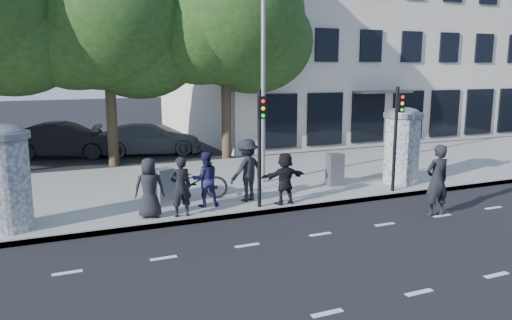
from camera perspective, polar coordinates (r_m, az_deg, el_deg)
name	(u,v)px	position (r m, az deg, el deg)	size (l,w,h in m)	color
ground	(352,253)	(11.73, 10.91, -10.40)	(120.00, 120.00, 0.00)	black
sidewalk	(234,181)	(18.11, -2.56, -2.46)	(40.00, 8.00, 0.15)	gray
curb	(282,210)	(14.60, 3.03, -5.67)	(40.00, 0.10, 0.16)	slate
lane_dash_near	(419,293)	(10.14, 18.14, -14.20)	(32.00, 0.12, 0.01)	silver
lane_dash_far	(320,234)	(12.83, 7.36, -8.42)	(32.00, 0.12, 0.01)	silver
ad_column_left	(4,175)	(13.76, -26.85, -1.56)	(1.36, 1.36, 2.65)	beige
ad_column_right	(402,144)	(18.05, 16.34, 1.81)	(1.36, 1.36, 2.65)	beige
traffic_pole_near	(260,136)	(14.11, 0.49, 2.73)	(0.22, 0.31, 3.40)	black
traffic_pole_far	(397,128)	(16.64, 15.80, 3.53)	(0.22, 0.31, 3.40)	black
street_lamp	(264,48)	(17.16, 0.93, 12.71)	(0.25, 0.93, 8.00)	slate
tree_near_left	(106,19)	(21.94, -16.72, 15.15)	(6.80, 6.80, 8.97)	#38281C
tree_center	(225,17)	(22.76, -3.53, 16.01)	(7.00, 7.00, 9.30)	#38281C
building	(335,39)	(34.30, 8.99, 13.55)	(20.30, 15.85, 12.00)	beige
ped_a	(149,188)	(13.69, -12.09, -3.13)	(0.80, 0.52, 1.64)	black
ped_b	(181,187)	(13.64, -8.62, -3.03)	(0.60, 0.40, 1.66)	black
ped_c	(205,179)	(14.55, -5.81, -2.20)	(0.78, 0.61, 1.61)	#1B1A42
ped_d	(247,170)	(15.06, -1.03, -1.15)	(1.22, 0.70, 1.89)	black
ped_f	(285,178)	(14.75, 3.32, -2.11)	(1.44, 0.52, 1.55)	black
man_road	(437,180)	(14.93, 19.99, -2.20)	(0.74, 0.49, 2.04)	black
bicycle	(193,181)	(15.44, -7.16, -2.44)	(2.09, 0.73, 1.10)	black
cabinet_left	(164,187)	(14.88, -10.42, -3.05)	(0.53, 0.38, 1.10)	slate
cabinet_right	(335,170)	(17.25, 9.01, -1.09)	(0.53, 0.39, 1.11)	#5E6062
car_mid	(65,140)	(24.84, -20.98, 2.15)	(4.92, 1.72, 1.62)	black
car_right	(149,139)	(24.69, -12.18, 2.39)	(5.06, 2.06, 1.47)	slate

